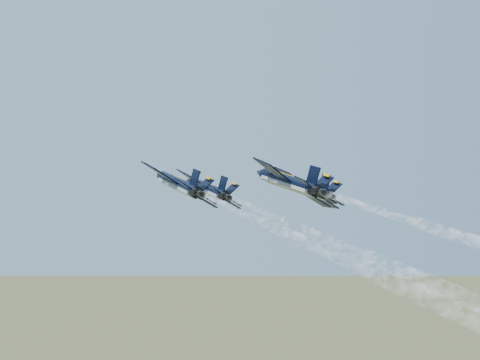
{
  "coord_description": "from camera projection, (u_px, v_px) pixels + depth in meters",
  "views": [
    {
      "loc": [
        -10.39,
        -101.6,
        91.22
      ],
      "look_at": [
        1.22,
        3.9,
        96.74
      ],
      "focal_mm": 50.0,
      "sensor_mm": 36.0,
      "label": 1
    }
  ],
  "objects": [
    {
      "name": "jet_slot",
      "position": [
        287.0,
        182.0,
        92.31
      ],
      "size": [
        11.44,
        17.47,
        6.88
      ],
      "rotation": [
        0.0,
        0.53,
        0.42
      ],
      "color": "black"
    },
    {
      "name": "smoke_trail_lead",
      "position": [
        474.0,
        169.0,
        65.91
      ],
      "size": [
        33.03,
        70.33,
        2.99
      ],
      "rotation": [
        0.0,
        0.53,
        0.42
      ],
      "color": "white"
    },
    {
      "name": "jet_left",
      "position": [
        177.0,
        184.0,
        98.77
      ],
      "size": [
        11.44,
        17.47,
        6.88
      ],
      "rotation": [
        0.0,
        0.53,
        0.42
      ],
      "color": "black"
    },
    {
      "name": "jet_right",
      "position": [
        303.0,
        187.0,
        109.8
      ],
      "size": [
        11.44,
        17.47,
        6.88
      ],
      "rotation": [
        0.0,
        0.53,
        0.42
      ],
      "color": "black"
    },
    {
      "name": "jet_lead",
      "position": [
        207.0,
        189.0,
        115.16
      ],
      "size": [
        11.44,
        17.47,
        6.88
      ],
      "rotation": [
        0.0,
        0.53,
        0.42
      ],
      "color": "black"
    }
  ]
}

